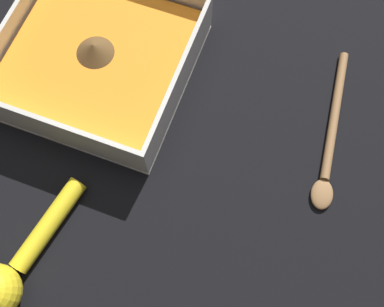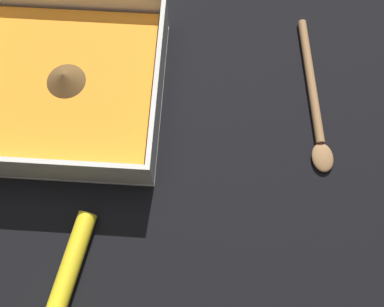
% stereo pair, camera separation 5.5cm
% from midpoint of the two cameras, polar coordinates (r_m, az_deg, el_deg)
% --- Properties ---
extents(ground_plane, '(4.00, 4.00, 0.00)m').
position_cam_midpoint_polar(ground_plane, '(0.64, -4.89, 9.98)').
color(ground_plane, black).
extents(square_dish, '(0.24, 0.24, 0.07)m').
position_cam_midpoint_polar(square_dish, '(0.63, -9.32, 11.22)').
color(square_dish, silver).
rests_on(square_dish, ground_plane).
extents(lemon_squeezer, '(0.19, 0.07, 0.06)m').
position_cam_midpoint_polar(lemon_squeezer, '(0.56, -19.93, -14.86)').
color(lemon_squeezer, yellow).
rests_on(lemon_squeezer, ground_plane).
extents(wooden_spoon, '(0.23, 0.04, 0.01)m').
position_cam_midpoint_polar(wooden_spoon, '(0.63, 19.68, 1.74)').
color(wooden_spoon, olive).
rests_on(wooden_spoon, ground_plane).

